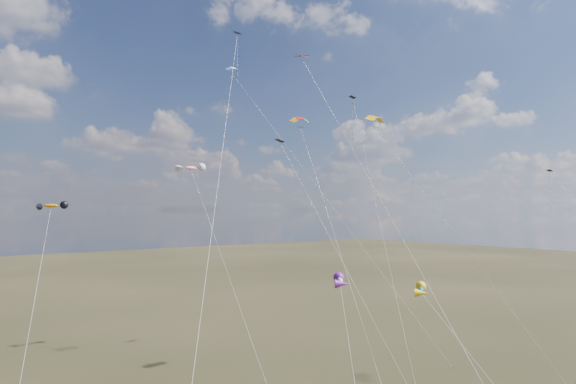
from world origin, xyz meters
TOP-DOWN VIEW (x-y plane):
  - diamond_black_high at (21.63, 30.72)m, footprint 12.14×20.33m
  - diamond_navy_tall at (-2.52, 23.00)m, footprint 17.45×21.10m
  - diamond_black_mid at (0.35, 13.48)m, footprint 1.95×17.60m
  - diamond_navy_right at (36.40, 10.82)m, footprint 10.45×13.32m
  - diamond_orange_center at (-5.17, 3.91)m, footprint 3.42×23.56m
  - parafoil_yellow at (16.67, 22.48)m, footprint 8.89×19.04m
  - parafoil_blue_white at (7.37, 38.53)m, footprint 15.05×23.98m
  - parafoil_tricolor at (2.83, 19.57)m, footprint 5.00×16.83m
  - novelty_orange_black at (-15.23, 37.42)m, footprint 7.32×14.69m
  - novelty_white_purple at (-2.28, 8.96)m, footprint 5.47×8.47m
  - novelty_redwhite_stripe at (3.67, 43.55)m, footprint 3.89×21.10m
  - novelty_blue_yellow at (3.98, 6.54)m, footprint 3.49×11.09m

SIDE VIEW (x-z plane):
  - novelty_blue_yellow at x=3.98m, z-range 5.38..17.15m
  - novelty_white_purple at x=-2.28m, z-range 5.85..18.58m
  - diamond_black_mid at x=0.35m, z-range 4.02..27.88m
  - novelty_orange_black at x=-15.23m, z-range 8.59..26.86m
  - diamond_navy_right at x=36.40m, z-range 7.36..29.73m
  - diamond_orange_center at x=-5.17m, z-range 5.59..34.57m
  - novelty_redwhite_stripe at x=3.67m, z-range 11.09..34.78m
  - parafoil_tricolor at x=2.83m, z-range 12.61..39.30m
  - parafoil_yellow at x=16.67m, z-range 13.72..42.72m
  - diamond_black_high at x=21.63m, z-range 11.68..44.89m
  - diamond_navy_tall at x=-2.52m, z-range 12.50..47.67m
  - parafoil_blue_white at x=7.37m, z-range 17.35..53.91m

